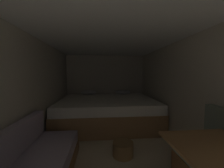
% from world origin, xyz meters
% --- Properties ---
extents(ground_plane, '(6.73, 6.73, 0.00)m').
position_xyz_m(ground_plane, '(0.00, 1.63, 0.00)').
color(ground_plane, beige).
extents(wall_back, '(2.72, 0.05, 1.98)m').
position_xyz_m(wall_back, '(0.00, 4.02, 0.99)').
color(wall_back, beige).
rests_on(wall_back, ground).
extents(wall_left, '(0.05, 4.73, 1.98)m').
position_xyz_m(wall_left, '(-1.33, 1.63, 0.99)').
color(wall_left, beige).
rests_on(wall_left, ground).
extents(wall_right, '(0.05, 4.73, 1.98)m').
position_xyz_m(wall_right, '(1.33, 1.63, 0.99)').
color(wall_right, beige).
rests_on(wall_right, ground).
extents(ceiling_slab, '(2.72, 4.73, 0.05)m').
position_xyz_m(ceiling_slab, '(0.00, 1.63, 2.01)').
color(ceiling_slab, white).
rests_on(ceiling_slab, wall_left).
extents(bed, '(2.50, 1.92, 0.83)m').
position_xyz_m(bed, '(0.00, 3.00, 0.34)').
color(bed, '#9E7247').
rests_on(bed, ground).
extents(dinette_table, '(0.73, 0.65, 0.74)m').
position_xyz_m(dinette_table, '(0.79, 0.40, 0.64)').
color(dinette_table, olive).
rests_on(dinette_table, ground).
extents(wicker_basket, '(0.34, 0.34, 0.22)m').
position_xyz_m(wicker_basket, '(0.18, 1.49, 0.11)').
color(wicker_basket, olive).
rests_on(wicker_basket, ground).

